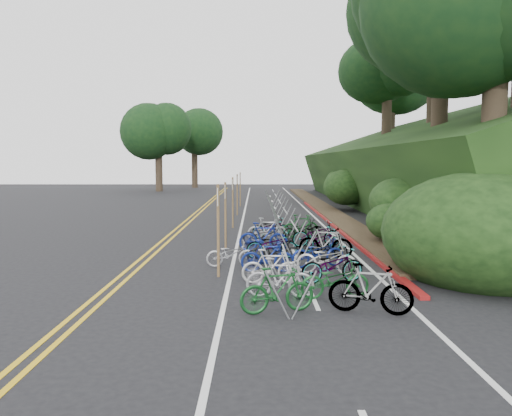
# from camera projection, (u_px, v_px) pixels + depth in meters

# --- Properties ---
(ground) EXTENTS (120.00, 120.00, 0.00)m
(ground) POSITION_uv_depth(u_px,v_px,m) (193.00, 280.00, 13.68)
(ground) COLOR black
(ground) RESTS_ON ground
(road_markings) EXTENTS (7.47, 80.00, 0.01)m
(road_markings) POSITION_uv_depth(u_px,v_px,m) (233.00, 230.00, 23.73)
(road_markings) COLOR gold
(road_markings) RESTS_ON ground
(red_curb) EXTENTS (0.25, 28.00, 0.10)m
(red_curb) POSITION_uv_depth(u_px,v_px,m) (333.00, 224.00, 25.63)
(red_curb) COLOR maroon
(red_curb) RESTS_ON ground
(embankment) EXTENTS (14.30, 48.14, 9.11)m
(embankment) POSITION_uv_depth(u_px,v_px,m) (428.00, 172.00, 32.41)
(embankment) COLOR black
(embankment) RESTS_ON ground
(tree_cluster) EXTENTS (31.87, 53.56, 17.35)m
(tree_cluster) POSITION_uv_depth(u_px,v_px,m) (371.00, 52.00, 34.64)
(tree_cluster) COLOR #2D2319
(tree_cluster) RESTS_ON ground
(bike_rack_front) EXTENTS (1.09, 3.26, 1.06)m
(bike_rack_front) POSITION_uv_depth(u_px,v_px,m) (286.00, 266.00, 11.71)
(bike_rack_front) COLOR gray
(bike_rack_front) RESTS_ON ground
(bike_racks_rest) EXTENTS (1.14, 23.00, 1.17)m
(bike_racks_rest) POSITION_uv_depth(u_px,v_px,m) (279.00, 207.00, 26.55)
(bike_racks_rest) COLOR gray
(bike_racks_rest) RESTS_ON ground
(signpost_near) EXTENTS (0.08, 0.40, 2.63)m
(signpost_near) POSITION_uv_depth(u_px,v_px,m) (218.00, 224.00, 13.98)
(signpost_near) COLOR brown
(signpost_near) RESTS_ON ground
(signposts_rest) EXTENTS (0.08, 18.40, 2.50)m
(signposts_rest) POSITION_uv_depth(u_px,v_px,m) (235.00, 195.00, 27.49)
(signposts_rest) COLOR brown
(signposts_rest) RESTS_ON ground
(bike_front) EXTENTS (0.72, 1.58, 0.80)m
(bike_front) POSITION_uv_depth(u_px,v_px,m) (231.00, 254.00, 15.48)
(bike_front) COLOR #9E9EA3
(bike_front) RESTS_ON ground
(bike_valet) EXTENTS (3.18, 12.61, 1.09)m
(bike_valet) POSITION_uv_depth(u_px,v_px,m) (297.00, 247.00, 16.19)
(bike_valet) COLOR #144C1E
(bike_valet) RESTS_ON ground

